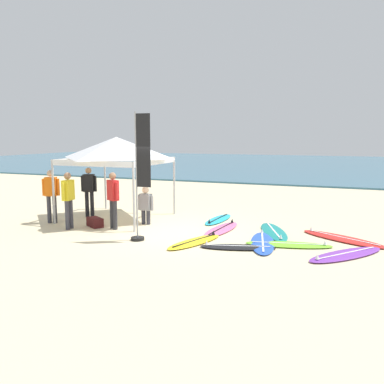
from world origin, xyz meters
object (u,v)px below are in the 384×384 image
surfboard_teal (274,232)px  person_orange (51,193)px  surfboard_black (237,247)px  banner_flag (140,182)px  person_black (89,189)px  person_red (113,197)px  surfboard_blue (263,243)px  gear_bag_near_tent (95,222)px  surfboard_pink (221,229)px  canopy_tent (116,148)px  surfboard_red (342,238)px  person_grey (146,204)px  surfboard_lime (289,245)px  surfboard_yellow (195,242)px  surfboard_cyan (218,219)px  surfboard_purple (346,254)px  person_yellow (68,196)px

surfboard_teal → person_orange: bearing=-169.7°
surfboard_black → banner_flag: banner_flag is taller
surfboard_teal → person_black: bearing=179.9°
surfboard_black → person_red: (-4.01, 0.70, 0.95)m
surfboard_blue → gear_bag_near_tent: 5.23m
person_orange → surfboard_pink: bearing=10.5°
canopy_tent → surfboard_red: canopy_tent is taller
surfboard_pink → surfboard_blue: size_ratio=0.94×
canopy_tent → banner_flag: banner_flag is taller
surfboard_teal → surfboard_red: same height
person_grey → person_orange: bearing=-162.1°
surfboard_red → canopy_tent: bearing=178.2°
banner_flag → surfboard_red: bearing=22.1°
surfboard_blue → gear_bag_near_tent: (-5.22, 0.10, 0.10)m
canopy_tent → gear_bag_near_tent: (-0.01, -1.33, -2.25)m
surfboard_lime → surfboard_yellow: bearing=-165.5°
surfboard_pink → surfboard_teal: 1.52m
surfboard_cyan → gear_bag_near_tent: (-3.27, -2.26, 0.10)m
surfboard_lime → surfboard_yellow: 2.42m
surfboard_pink → gear_bag_near_tent: size_ratio=3.65×
person_grey → gear_bag_near_tent: (-1.29, -0.90, -0.52)m
surfboard_pink → banner_flag: size_ratio=0.64×
surfboard_lime → banner_flag: banner_flag is taller
surfboard_lime → surfboard_red: same height
surfboard_pink → surfboard_blue: 1.79m
person_black → gear_bag_near_tent: bearing=-49.0°
surfboard_lime → surfboard_blue: (-0.66, -0.06, -0.00)m
canopy_tent → surfboard_lime: (5.88, -1.37, -2.35)m
surfboard_teal → surfboard_purple: same height
person_yellow → person_grey: size_ratio=1.43×
person_yellow → person_black: same height
surfboard_red → surfboard_purple: same height
surfboard_red → person_yellow: size_ratio=1.42×
person_red → person_grey: size_ratio=1.43×
canopy_tent → person_black: size_ratio=1.76×
canopy_tent → surfboard_red: (7.14, -0.23, -2.35)m
person_orange → person_black: (0.54, 1.26, 0.00)m
gear_bag_near_tent → surfboard_yellow: bearing=-10.4°
surfboard_teal → gear_bag_near_tent: bearing=-167.0°
person_red → surfboard_blue: bearing=-0.6°
surfboard_blue → person_orange: (-6.83, 0.07, 0.95)m
surfboard_red → banner_flag: 5.63m
person_yellow → person_grey: (1.83, 1.43, -0.33)m
surfboard_cyan → surfboard_black: 3.34m
surfboard_purple → banner_flag: banner_flag is taller
surfboard_purple → person_grey: size_ratio=1.84×
person_red → gear_bag_near_tent: size_ratio=2.85×
surfboard_yellow → person_grey: person_grey is taller
surfboard_yellow → person_grey: bearing=145.5°
surfboard_pink → person_red: 3.37m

